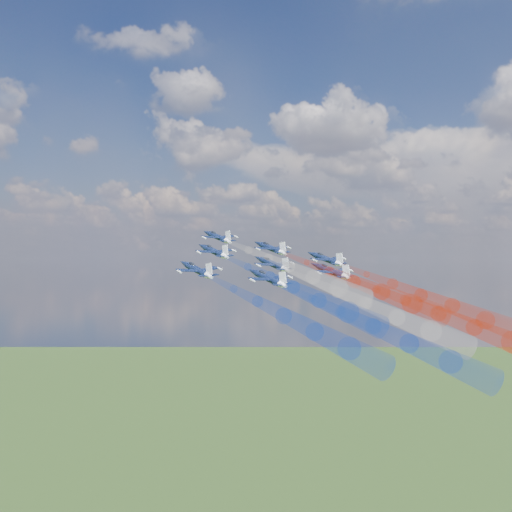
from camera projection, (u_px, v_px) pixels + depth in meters
The scene contains 16 objects.
jet_lead at pixel (218, 237), 150.63m from camera, with size 10.18×12.73×3.39m, color black, non-canonical shape.
trail_lead at pixel (289, 267), 129.39m from camera, with size 4.24×45.04×4.24m, color white, non-canonical shape.
jet_inner_left at pixel (214, 251), 136.95m from camera, with size 10.18×12.73×3.39m, color black, non-canonical shape.
trail_inner_left at pixel (293, 288), 115.71m from camera, with size 4.24×45.04×4.24m, color blue, non-canonical shape.
jet_inner_right at pixel (271, 248), 145.77m from camera, with size 10.18×12.73×3.39m, color black, non-canonical shape.
trail_inner_right at pixel (354, 281), 124.53m from camera, with size 4.24×45.04×4.24m, color red, non-canonical shape.
jet_outer_left at pixel (197, 270), 122.01m from camera, with size 10.18×12.73×3.39m, color black, non-canonical shape.
trail_outer_left at pixel (285, 315), 100.77m from camera, with size 4.24×45.04×4.24m, color blue, non-canonical shape.
jet_center_third at pixel (273, 264), 133.10m from camera, with size 10.18×12.73×3.39m, color black, non-canonical shape.
trail_center_third at pixel (366, 304), 111.86m from camera, with size 4.24×45.04×4.24m, color white, non-canonical shape.
jet_outer_right at pixel (326, 259), 143.08m from camera, with size 10.18×12.73×3.39m, color black, non-canonical shape.
trail_outer_right at pixel (421, 295), 121.84m from camera, with size 4.24×45.04×4.24m, color red, non-canonical shape.
jet_rear_left at pixel (268, 278), 119.87m from camera, with size 10.18×12.73×3.39m, color black, non-canonical shape.
trail_rear_left at pixel (373, 327), 98.63m from camera, with size 4.24×45.04×4.24m, color blue, non-canonical shape.
jet_rear_right at pixel (331, 271), 130.46m from camera, with size 10.18×12.73×3.39m, color black, non-canonical shape.
trail_rear_right at pixel (438, 313), 109.22m from camera, with size 4.24×45.04×4.24m, color red, non-canonical shape.
Camera 1 is at (90.98, -98.11, 147.67)m, focal length 41.63 mm.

